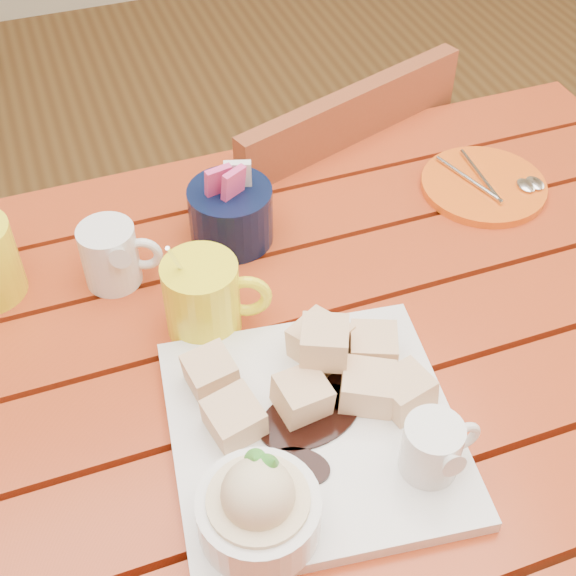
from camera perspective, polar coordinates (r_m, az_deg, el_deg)
name	(u,v)px	position (r m, az deg, el deg)	size (l,w,h in m)	color
table	(286,425)	(0.94, -0.18, -9.73)	(1.20, 0.79, 0.75)	#9C3514
dessert_plate	(307,439)	(0.77, 1.36, -10.66)	(0.31, 0.31, 0.11)	white
coffee_mug_right	(204,297)	(0.86, -5.97, -0.61)	(0.12, 0.08, 0.14)	yellow
cream_pitcher	(112,254)	(0.94, -12.43, 2.38)	(0.09, 0.08, 0.08)	white
sugar_caddy	(231,213)	(0.98, -4.09, 5.34)	(0.10, 0.10, 0.11)	black
orange_saucer	(485,185)	(1.10, 13.81, 7.10)	(0.17, 0.17, 0.02)	#EE5C14
chair_far	(303,249)	(1.41, 1.08, 2.77)	(0.50, 0.50, 0.83)	brown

